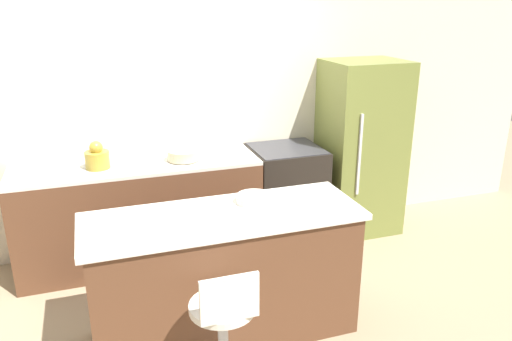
{
  "coord_description": "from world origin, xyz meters",
  "views": [
    {
      "loc": [
        -0.63,
        -3.8,
        2.25
      ],
      "look_at": [
        0.55,
        -0.29,
        0.96
      ],
      "focal_mm": 35.0,
      "sensor_mm": 36.0,
      "label": 1
    }
  ],
  "objects_px": {
    "kettle": "(97,158)",
    "mixing_bowl": "(183,155)",
    "stool_chair": "(224,334)",
    "oven_range": "(286,194)",
    "refrigerator": "(361,148)"
  },
  "relations": [
    {
      "from": "kettle",
      "to": "mixing_bowl",
      "type": "xyz_separation_m",
      "value": [
        0.71,
        0.0,
        -0.05
      ]
    },
    {
      "from": "oven_range",
      "to": "refrigerator",
      "type": "xyz_separation_m",
      "value": [
        0.78,
        -0.0,
        0.39
      ]
    },
    {
      "from": "refrigerator",
      "to": "stool_chair",
      "type": "bearing_deg",
      "value": -136.02
    },
    {
      "from": "mixing_bowl",
      "to": "kettle",
      "type": "bearing_deg",
      "value": 180.0
    },
    {
      "from": "oven_range",
      "to": "mixing_bowl",
      "type": "bearing_deg",
      "value": -177.62
    },
    {
      "from": "stool_chair",
      "to": "mixing_bowl",
      "type": "bearing_deg",
      "value": 85.64
    },
    {
      "from": "stool_chair",
      "to": "kettle",
      "type": "xyz_separation_m",
      "value": [
        -0.57,
        1.79,
        0.56
      ]
    },
    {
      "from": "oven_range",
      "to": "refrigerator",
      "type": "bearing_deg",
      "value": -0.33
    },
    {
      "from": "stool_chair",
      "to": "mixing_bowl",
      "type": "distance_m",
      "value": 1.87
    },
    {
      "from": "kettle",
      "to": "mixing_bowl",
      "type": "relative_size",
      "value": 0.83
    },
    {
      "from": "kettle",
      "to": "oven_range",
      "type": "bearing_deg",
      "value": 1.38
    },
    {
      "from": "refrigerator",
      "to": "stool_chair",
      "type": "xyz_separation_m",
      "value": [
        -1.9,
        -1.83,
        -0.39
      ]
    },
    {
      "from": "stool_chair",
      "to": "kettle",
      "type": "height_order",
      "value": "kettle"
    },
    {
      "from": "refrigerator",
      "to": "stool_chair",
      "type": "distance_m",
      "value": 2.66
    },
    {
      "from": "oven_range",
      "to": "stool_chair",
      "type": "relative_size",
      "value": 1.03
    }
  ]
}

